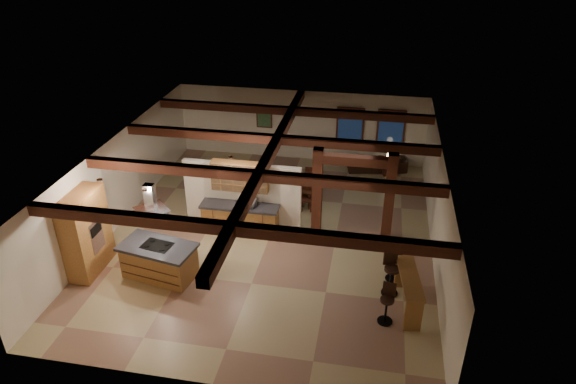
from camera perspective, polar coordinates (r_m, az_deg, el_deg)
name	(u,v)px	position (r m, az deg, el deg)	size (l,w,h in m)	color
ground	(270,235)	(16.41, -1.97, -4.81)	(12.00, 12.00, 0.00)	tan
room_walls	(269,186)	(15.50, -2.08, 0.70)	(12.00, 12.00, 12.00)	white
ceiling_beams	(269,156)	(15.07, -2.14, 4.00)	(10.00, 12.00, 0.28)	#361D0D
timber_posts	(353,186)	(15.66, 7.29, 0.71)	(2.50, 0.30, 2.90)	#361D0D
partition_wall	(243,195)	(16.47, -5.07, -0.31)	(3.80, 0.18, 2.20)	white
pantry_cabinet	(86,233)	(15.37, -21.51, -4.26)	(0.67, 1.60, 2.40)	olive
back_counter	(240,218)	(16.46, -5.33, -2.86)	(2.50, 0.66, 0.94)	olive
upper_display_cabinet	(240,176)	(15.96, -5.36, 1.73)	(1.80, 0.36, 0.95)	olive
range_hood	(153,222)	(14.16, -14.72, -3.21)	(1.10, 1.10, 1.40)	silver
back_windows	(370,129)	(20.72, 9.12, 6.89)	(2.70, 0.07, 1.70)	#361D0D
framed_art	(264,118)	(21.14, -2.66, 8.25)	(0.65, 0.05, 0.85)	#361D0D
recessed_cans	(161,175)	(14.12, -13.95, 1.86)	(3.16, 2.46, 0.03)	silver
kitchen_island	(159,260)	(14.85, -14.12, -7.37)	(2.23, 1.46, 1.03)	olive
dining_table	(291,191)	(18.24, 0.32, 0.11)	(1.90, 1.06, 0.67)	#402010
sofa	(377,161)	(20.76, 9.84, 3.38)	(2.32, 0.91, 0.68)	black
microwave	(248,202)	(16.09, -4.46, -1.14)	(0.48, 0.32, 0.26)	silver
bar_counter	(409,287)	(13.61, 13.27, -10.23)	(0.70, 1.91, 0.98)	olive
side_table	(388,166)	(20.48, 11.10, 2.80)	(0.50, 0.50, 0.62)	#361D0D
table_lamp	(390,154)	(20.26, 11.23, 4.11)	(0.25, 0.25, 0.29)	black
bar_stool_a	(387,303)	(13.16, 10.95, -12.04)	(0.39, 0.40, 1.10)	black
bar_stool_b	(391,273)	(14.00, 11.36, -8.80)	(0.47, 0.49, 1.28)	black
bar_stool_c	(394,262)	(14.57, 11.75, -7.59)	(0.42, 0.43, 1.12)	black
dining_chairs	(291,185)	(18.13, 0.33, 0.73)	(1.74, 1.74, 1.10)	#361D0D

